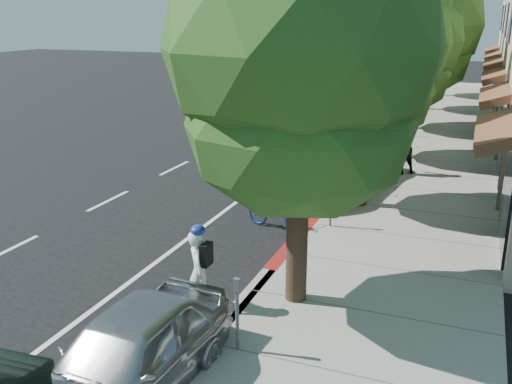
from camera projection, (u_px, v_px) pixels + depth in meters
The scene contains 18 objects.
ground at pixel (284, 258), 13.00m from camera, with size 120.00×120.00×0.00m, color black.
sidewalk at pixel (424, 176), 19.28m from camera, with size 4.60×56.00×0.15m, color gray.
curb at pixel (357, 169), 20.08m from camera, with size 0.30×56.00×0.15m, color #9E998E.
curb_red_segment at pixel (298, 239), 13.87m from camera, with size 0.32×4.00×0.15m, color maroon.
street_tree_0 at pixel (301, 55), 9.51m from camera, with size 4.78×4.78×7.61m.
street_tree_1 at pixel (369, 47), 14.89m from camera, with size 4.32×4.32×7.24m.
street_tree_2 at pixel (400, 43), 20.27m from camera, with size 4.51×4.51×7.05m.
street_tree_3 at pixel (419, 28), 25.48m from camera, with size 5.73×5.73×7.93m.
street_tree_4 at pixel (432, 25), 30.81m from camera, with size 4.71×4.71×7.61m.
street_tree_5 at pixel (440, 22), 36.11m from camera, with size 4.36×4.36×7.62m.
cyclist at pixel (199, 272), 10.47m from camera, with size 0.59×0.38×1.60m, color white.
bicycle at pixel (276, 212), 14.64m from camera, with size 0.59×1.70×0.89m, color navy.
silver_suv at pixel (325, 164), 17.82m from camera, with size 2.75×5.96×1.66m, color #A09FA4.
dark_sedan at pixel (353, 141), 21.39m from camera, with size 1.58×4.52×1.49m, color black.
white_pickup at pixel (351, 105), 28.52m from camera, with size 2.56×6.29×1.83m, color white.
dark_suv_far at pixel (380, 90), 35.08m from camera, with size 1.88×4.68×1.60m, color black.
near_car_a at pixel (128, 357), 8.09m from camera, with size 1.61×4.01×1.37m, color #AEAEB3.
pedestrian at pixel (403, 147), 19.05m from camera, with size 0.86×0.67×1.78m, color black.
Camera 1 is at (3.75, -11.36, 5.36)m, focal length 40.00 mm.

